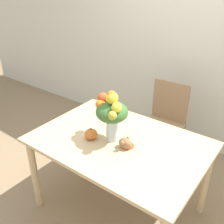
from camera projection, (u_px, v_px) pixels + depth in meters
ground_plane at (118, 207)px, 2.42m from camera, size 12.00×12.00×0.00m
wall_back at (198, 33)px, 2.81m from camera, size 8.00×0.06×2.70m
dining_table at (119, 150)px, 2.12m from camera, size 1.35×0.94×0.74m
flower_vase at (111, 113)px, 1.98m from camera, size 0.30×0.26×0.42m
pumpkin at (91, 134)px, 2.08m from camera, size 0.11×0.11×0.10m
turkey_figurine at (127, 142)px, 1.98m from camera, size 0.11×0.15×0.09m
dining_chair_near_window at (163, 123)px, 2.82m from camera, size 0.43×0.43×0.92m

